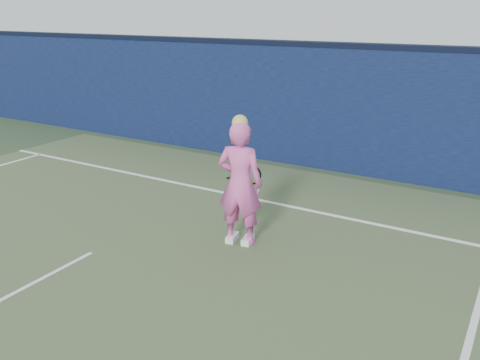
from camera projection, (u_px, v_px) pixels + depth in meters
The scene contains 6 objects.
ground at pixel (30, 286), 6.23m from camera, with size 80.00×80.00×0.00m, color #32462B.
backstop_wall at pixel (274, 104), 11.13m from camera, with size 24.00×0.40×2.50m, color #0C1037.
wall_cap at pixel (275, 43), 10.71m from camera, with size 24.00×0.42×0.10m, color black.
player at pixel (240, 183), 7.11m from camera, with size 0.73×0.55×1.88m.
racket at pixel (249, 175), 7.50m from camera, with size 0.57×0.16×0.30m.
court_lines at pixel (7, 297), 5.96m from camera, with size 11.00×12.04×0.01m.
Camera 1 is at (5.02, -3.41, 3.22)m, focal length 38.00 mm.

